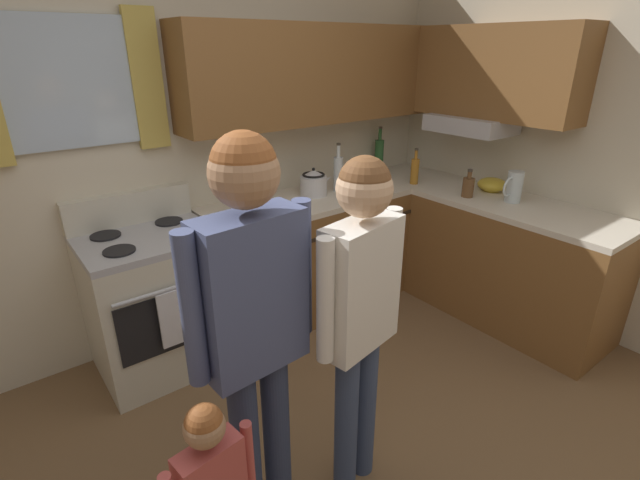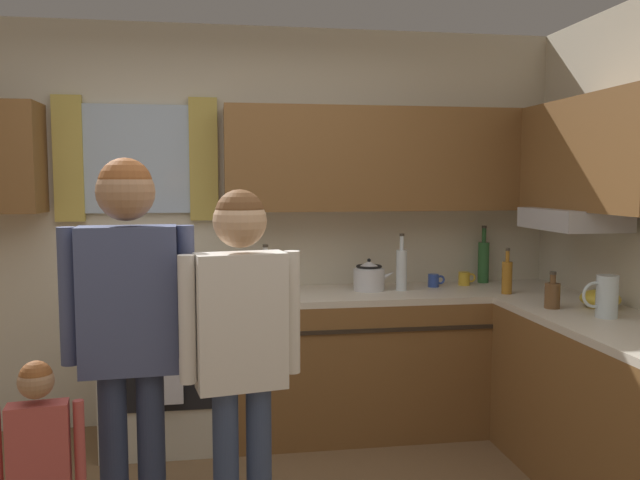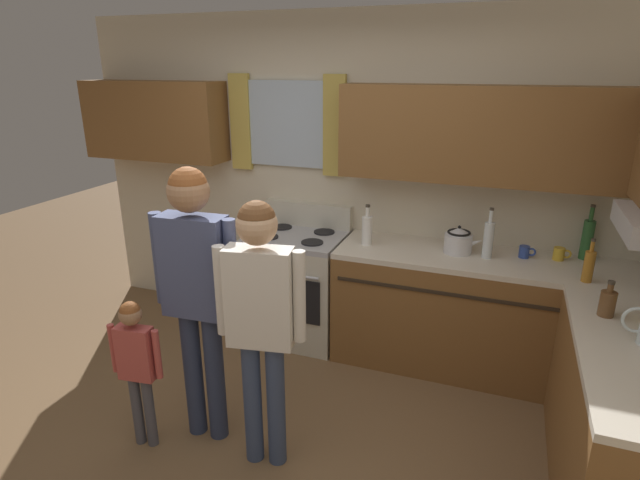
# 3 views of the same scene
# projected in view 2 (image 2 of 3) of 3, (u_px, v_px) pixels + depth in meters

# --- Properties ---
(back_wall_unit) EXTENTS (4.60, 0.42, 2.60)m
(back_wall_unit) POSITION_uv_depth(u_px,v_px,m) (220.00, 201.00, 4.19)
(back_wall_unit) COLOR beige
(back_wall_unit) RESTS_ON ground
(kitchen_counter_run) EXTENTS (2.17, 2.07, 0.90)m
(kitchen_counter_run) POSITION_uv_depth(u_px,v_px,m) (474.00, 376.00, 3.83)
(kitchen_counter_run) COLOR brown
(kitchen_counter_run) RESTS_ON ground
(stove_oven) EXTENTS (0.76, 0.67, 1.10)m
(stove_oven) POSITION_uv_depth(u_px,v_px,m) (170.00, 366.00, 3.96)
(stove_oven) COLOR beige
(stove_oven) RESTS_ON ground
(bottle_squat_brown) EXTENTS (0.08, 0.08, 0.21)m
(bottle_squat_brown) POSITION_uv_depth(u_px,v_px,m) (552.00, 295.00, 3.56)
(bottle_squat_brown) COLOR brown
(bottle_squat_brown) RESTS_ON kitchen_counter_run
(bottle_wine_green) EXTENTS (0.08, 0.08, 0.39)m
(bottle_wine_green) POSITION_uv_depth(u_px,v_px,m) (483.00, 261.00, 4.45)
(bottle_wine_green) COLOR #2D6633
(bottle_wine_green) RESTS_ON kitchen_counter_run
(bottle_milk_white) EXTENTS (0.08, 0.08, 0.31)m
(bottle_milk_white) POSITION_uv_depth(u_px,v_px,m) (266.00, 276.00, 3.98)
(bottle_milk_white) COLOR white
(bottle_milk_white) RESTS_ON kitchen_counter_run
(bottle_tall_clear) EXTENTS (0.07, 0.07, 0.37)m
(bottle_tall_clear) POSITION_uv_depth(u_px,v_px,m) (402.00, 269.00, 4.14)
(bottle_tall_clear) COLOR silver
(bottle_tall_clear) RESTS_ON kitchen_counter_run
(bottle_oil_amber) EXTENTS (0.06, 0.06, 0.29)m
(bottle_oil_amber) POSITION_uv_depth(u_px,v_px,m) (507.00, 276.00, 4.02)
(bottle_oil_amber) COLOR #B27223
(bottle_oil_amber) RESTS_ON kitchen_counter_run
(mug_cobalt_blue) EXTENTS (0.11, 0.07, 0.08)m
(mug_cobalt_blue) POSITION_uv_depth(u_px,v_px,m) (434.00, 280.00, 4.28)
(mug_cobalt_blue) COLOR #2D479E
(mug_cobalt_blue) RESTS_ON kitchen_counter_run
(mug_mustard_yellow) EXTENTS (0.12, 0.08, 0.09)m
(mug_mustard_yellow) POSITION_uv_depth(u_px,v_px,m) (465.00, 279.00, 4.35)
(mug_mustard_yellow) COLOR gold
(mug_mustard_yellow) RESTS_ON kitchen_counter_run
(stovetop_kettle) EXTENTS (0.27, 0.20, 0.21)m
(stovetop_kettle) POSITION_uv_depth(u_px,v_px,m) (369.00, 276.00, 4.14)
(stovetop_kettle) COLOR silver
(stovetop_kettle) RESTS_ON kitchen_counter_run
(water_pitcher) EXTENTS (0.19, 0.11, 0.22)m
(water_pitcher) POSITION_uv_depth(u_px,v_px,m) (606.00, 296.00, 3.32)
(water_pitcher) COLOR silver
(water_pitcher) RESTS_ON kitchen_counter_run
(mixing_bowl) EXTENTS (0.22, 0.22, 0.10)m
(mixing_bowl) POSITION_uv_depth(u_px,v_px,m) (600.00, 299.00, 3.58)
(mixing_bowl) COLOR gold
(mixing_bowl) RESTS_ON kitchen_counter_run
(adult_holding_child) EXTENTS (0.52, 0.23, 1.69)m
(adult_holding_child) POSITION_uv_depth(u_px,v_px,m) (129.00, 316.00, 2.58)
(adult_holding_child) COLOR #2D3856
(adult_holding_child) RESTS_ON ground
(adult_in_plaid) EXTENTS (0.48, 0.21, 1.57)m
(adult_in_plaid) POSITION_uv_depth(u_px,v_px,m) (241.00, 335.00, 2.58)
(adult_in_plaid) COLOR #38476B
(adult_in_plaid) RESTS_ON ground
(small_child) EXTENTS (0.32, 0.13, 0.96)m
(small_child) POSITION_uv_depth(u_px,v_px,m) (39.00, 456.00, 2.36)
(small_child) COLOR #4C4C56
(small_child) RESTS_ON ground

